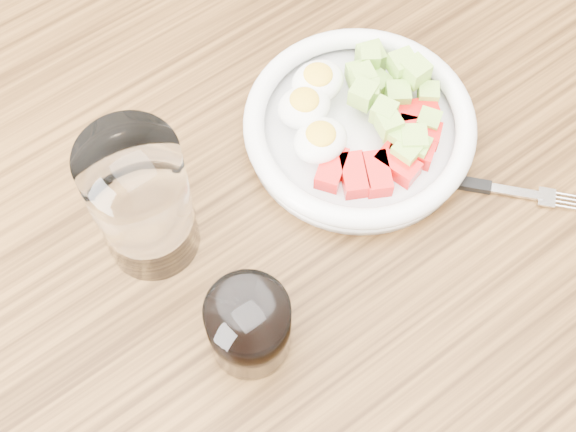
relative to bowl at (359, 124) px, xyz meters
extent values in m
plane|color=brown|center=(-0.11, -0.06, -0.79)|extent=(4.00, 4.00, 0.00)
cube|color=brown|center=(-0.11, -0.06, -0.04)|extent=(1.50, 0.90, 0.04)
cylinder|color=white|center=(0.00, 0.00, -0.02)|extent=(0.23, 0.23, 0.01)
torus|color=white|center=(0.00, 0.00, 0.00)|extent=(0.24, 0.24, 0.02)
cube|color=red|center=(-0.06, -0.03, 0.00)|extent=(0.05, 0.05, 0.02)
cube|color=red|center=(-0.04, -0.05, 0.00)|extent=(0.04, 0.05, 0.02)
cube|color=red|center=(-0.02, -0.06, 0.00)|extent=(0.04, 0.05, 0.02)
cube|color=red|center=(0.00, -0.06, 0.00)|extent=(0.04, 0.05, 0.02)
cube|color=red|center=(0.02, -0.06, 0.00)|extent=(0.04, 0.05, 0.02)
cube|color=red|center=(0.04, -0.05, 0.00)|extent=(0.05, 0.05, 0.02)
cube|color=red|center=(0.06, -0.03, 0.00)|extent=(0.05, 0.04, 0.02)
ellipsoid|color=white|center=(-0.04, 0.04, 0.01)|extent=(0.06, 0.05, 0.03)
ellipsoid|color=yellow|center=(-0.04, 0.04, 0.03)|extent=(0.03, 0.03, 0.01)
ellipsoid|color=white|center=(-0.01, 0.06, 0.01)|extent=(0.06, 0.05, 0.03)
ellipsoid|color=yellow|center=(-0.01, 0.06, 0.03)|extent=(0.03, 0.03, 0.01)
ellipsoid|color=white|center=(-0.05, 0.00, 0.01)|extent=(0.06, 0.05, 0.03)
ellipsoid|color=yellow|center=(-0.05, 0.00, 0.03)|extent=(0.03, 0.03, 0.01)
cube|color=#A5CF4F|center=(0.07, 0.00, 0.03)|extent=(0.02, 0.02, 0.02)
cube|color=#A5CF4F|center=(0.06, -0.04, 0.00)|extent=(0.03, 0.03, 0.02)
cube|color=#A5CF4F|center=(0.02, -0.03, 0.02)|extent=(0.03, 0.03, 0.02)
cube|color=#A5CF4F|center=(0.05, 0.05, 0.02)|extent=(0.03, 0.03, 0.02)
cube|color=#A5CF4F|center=(0.08, -0.02, 0.01)|extent=(0.03, 0.03, 0.02)
cube|color=#A5CF4F|center=(0.03, 0.03, 0.02)|extent=(0.03, 0.03, 0.02)
cube|color=#A5CF4F|center=(0.01, 0.01, 0.02)|extent=(0.03, 0.03, 0.02)
cube|color=#A5CF4F|center=(0.03, 0.05, 0.01)|extent=(0.03, 0.03, 0.02)
cube|color=#A5CF4F|center=(0.02, 0.02, 0.02)|extent=(0.03, 0.03, 0.02)
cube|color=#A5CF4F|center=(0.06, 0.06, 0.01)|extent=(0.03, 0.03, 0.03)
cube|color=#A5CF4F|center=(0.02, -0.01, 0.02)|extent=(0.03, 0.03, 0.02)
cube|color=#A5CF4F|center=(0.01, -0.06, 0.01)|extent=(0.03, 0.03, 0.02)
cube|color=#A5CF4F|center=(0.03, -0.05, 0.01)|extent=(0.04, 0.04, 0.03)
cube|color=#A5CF4F|center=(0.02, -0.04, 0.01)|extent=(0.03, 0.03, 0.02)
cube|color=#A5CF4F|center=(0.05, 0.00, 0.01)|extent=(0.03, 0.03, 0.02)
cube|color=#A5CF4F|center=(0.05, 0.02, 0.00)|extent=(0.02, 0.02, 0.02)
cube|color=#A5CF4F|center=(0.03, -0.06, 0.01)|extent=(0.03, 0.03, 0.02)
cube|color=#A5CF4F|center=(0.07, 0.02, 0.02)|extent=(0.03, 0.03, 0.02)
cube|color=#A5CF4F|center=(0.07, 0.01, 0.01)|extent=(0.02, 0.02, 0.02)
cube|color=black|center=(0.04, -0.10, -0.02)|extent=(0.07, 0.07, 0.01)
cube|color=silver|center=(0.09, -0.15, -0.02)|extent=(0.04, 0.04, 0.00)
cube|color=silver|center=(0.11, -0.17, -0.02)|extent=(0.03, 0.03, 0.00)
cylinder|color=silver|center=(0.12, -0.20, -0.02)|extent=(0.02, 0.03, 0.00)
cylinder|color=silver|center=(0.12, -0.19, -0.02)|extent=(0.02, 0.03, 0.00)
cylinder|color=silver|center=(0.13, -0.19, -0.02)|extent=(0.02, 0.03, 0.00)
cylinder|color=silver|center=(0.13, -0.19, -0.02)|extent=(0.02, 0.03, 0.00)
cylinder|color=white|center=(-0.24, 0.02, 0.06)|extent=(0.09, 0.09, 0.16)
cylinder|color=white|center=(-0.22, -0.12, 0.02)|extent=(0.07, 0.07, 0.09)
cylinder|color=black|center=(-0.22, -0.12, 0.02)|extent=(0.07, 0.07, 0.07)
camera|label=1|loc=(-0.32, -0.32, 0.70)|focal=50.00mm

